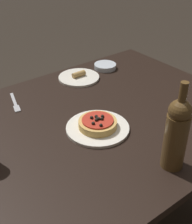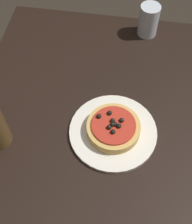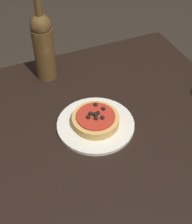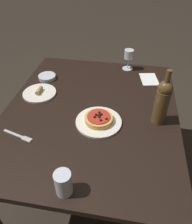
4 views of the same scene
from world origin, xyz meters
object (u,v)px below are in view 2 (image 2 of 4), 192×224
Objects in this scene: dining_table at (129,180)px; pizza at (113,128)px; water_cup at (149,20)px; dinner_plate at (113,132)px.

pizza is at bearing -148.91° from dining_table.
water_cup is (-0.55, 0.01, 0.14)m from dining_table.
dining_table is 10.54× the size of water_cup.
dining_table is at bearing 31.06° from dinner_plate.
dinner_plate is 1.66× the size of pizza.
pizza reaches higher than dinner_plate.
dinner_plate is at bearing -9.12° from water_cup.
water_cup is at bearing 170.88° from dinner_plate.
dinner_plate is 0.45m from water_cup.
dinner_plate reaches higher than dining_table.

